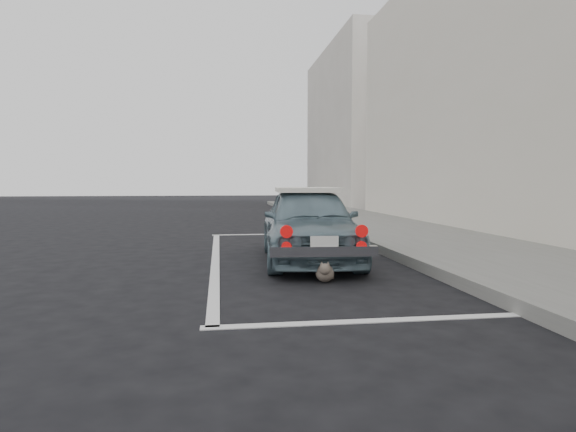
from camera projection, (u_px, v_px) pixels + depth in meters
name	position (u px, v px, depth m)	size (l,w,h in m)	color
ground	(309.00, 308.00, 4.55)	(80.00, 80.00, 0.00)	black
sidewalk	(500.00, 259.00, 6.97)	(2.80, 40.00, 0.15)	slate
building_far	(358.00, 128.00, 24.92)	(3.50, 10.00, 8.00)	#B9B3A8
pline_rear	(377.00, 321.00, 4.13)	(3.00, 0.12, 0.01)	silver
pline_front	(278.00, 234.00, 11.04)	(3.00, 0.12, 0.01)	silver
pline_side	(215.00, 260.00, 7.38)	(0.12, 7.00, 0.01)	silver
retro_coupe	(309.00, 223.00, 7.26)	(1.59, 3.44, 1.14)	slate
cat	(325.00, 272.00, 5.74)	(0.30, 0.50, 0.27)	#736757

